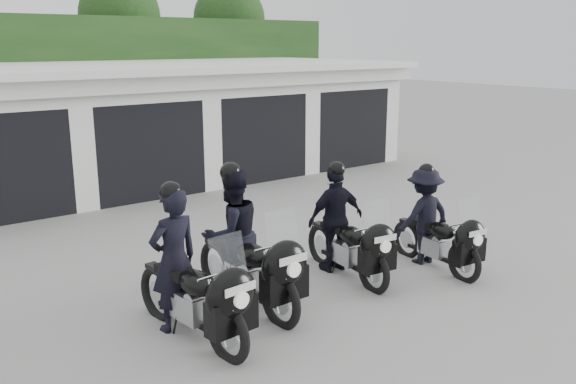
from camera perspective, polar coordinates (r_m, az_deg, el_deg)
ground at (r=9.81m, az=1.57°, el=-7.12°), size 80.00×80.00×0.00m
garage_block at (r=16.36m, az=-16.56°, el=5.95°), size 16.40×6.80×2.96m
background_vegetation at (r=20.96m, az=-20.79°, el=10.95°), size 20.00×3.90×5.80m
police_bike_a at (r=7.46m, az=-9.29°, el=-7.84°), size 0.80×2.25×1.96m
police_bike_b at (r=8.31m, az=-4.49°, el=-4.88°), size 0.92×2.31×2.01m
police_bike_c at (r=9.39m, az=5.08°, el=-3.22°), size 1.04×2.07×1.80m
police_bike_d at (r=9.98m, az=13.17°, el=-2.74°), size 1.08×1.95×1.70m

